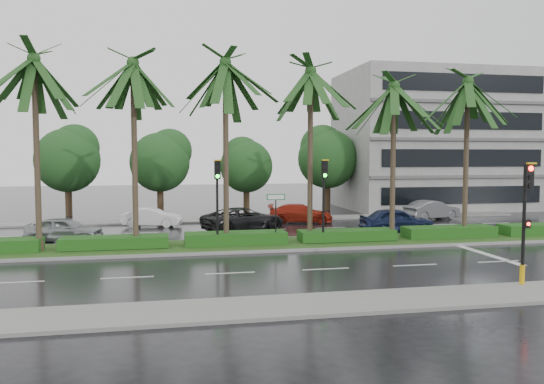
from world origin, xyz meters
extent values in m
plane|color=black|center=(0.00, 0.00, 0.00)|extent=(120.00, 120.00, 0.00)
cube|color=slate|center=(0.00, -10.20, 0.06)|extent=(40.00, 2.40, 0.12)
cube|color=slate|center=(0.00, 12.00, 0.06)|extent=(40.00, 2.00, 0.12)
cube|color=gray|center=(0.00, 1.00, 0.07)|extent=(36.00, 4.00, 0.14)
cube|color=#1E4717|center=(0.00, 1.00, 0.14)|extent=(35.60, 3.70, 0.02)
cube|color=#184212|center=(-9.00, 1.00, 0.45)|extent=(5.20, 1.40, 0.60)
cube|color=#184212|center=(-3.00, 1.00, 0.45)|extent=(5.20, 1.40, 0.60)
cube|color=#184212|center=(3.00, 1.00, 0.45)|extent=(5.20, 1.40, 0.60)
cube|color=#184212|center=(9.00, 1.00, 0.45)|extent=(5.20, 1.40, 0.60)
cube|color=#184212|center=(15.00, 1.00, 0.45)|extent=(5.20, 1.40, 0.60)
cube|color=silver|center=(-16.00, 7.00, 0.01)|extent=(2.00, 0.12, 0.01)
cube|color=silver|center=(-12.00, -5.00, 0.01)|extent=(2.00, 0.12, 0.01)
cube|color=silver|center=(-12.00, 7.00, 0.01)|extent=(2.00, 0.12, 0.01)
cube|color=silver|center=(-8.00, -5.00, 0.01)|extent=(2.00, 0.12, 0.01)
cube|color=silver|center=(-8.00, 7.00, 0.01)|extent=(2.00, 0.12, 0.01)
cube|color=silver|center=(-4.00, -5.00, 0.01)|extent=(2.00, 0.12, 0.01)
cube|color=silver|center=(-4.00, 7.00, 0.01)|extent=(2.00, 0.12, 0.01)
cube|color=silver|center=(0.00, -5.00, 0.01)|extent=(2.00, 0.12, 0.01)
cube|color=silver|center=(0.00, 7.00, 0.01)|extent=(2.00, 0.12, 0.01)
cube|color=silver|center=(4.00, -5.00, 0.01)|extent=(2.00, 0.12, 0.01)
cube|color=silver|center=(4.00, 7.00, 0.01)|extent=(2.00, 0.12, 0.01)
cube|color=silver|center=(8.00, -5.00, 0.01)|extent=(2.00, 0.12, 0.01)
cube|color=silver|center=(8.00, 7.00, 0.01)|extent=(2.00, 0.12, 0.01)
cube|color=silver|center=(12.00, 7.00, 0.01)|extent=(2.00, 0.12, 0.01)
cube|color=silver|center=(16.00, 7.00, 0.01)|extent=(2.00, 0.12, 0.01)
cube|color=silver|center=(8.50, -3.00, 0.01)|extent=(0.40, 6.00, 0.01)
cylinder|color=#3E3624|center=(-12.50, 1.00, 4.71)|extent=(0.28, 0.28, 9.12)
cylinder|color=#3E3624|center=(-12.50, 1.00, 0.37)|extent=(0.40, 0.40, 0.44)
cylinder|color=#3E3624|center=(-8.00, 1.10, 4.69)|extent=(0.28, 0.28, 9.08)
cylinder|color=#3E3624|center=(-8.00, 1.10, 0.37)|extent=(0.40, 0.40, 0.44)
cylinder|color=#3E3624|center=(-3.50, 0.90, 4.76)|extent=(0.28, 0.28, 9.22)
cylinder|color=#3E3624|center=(-3.50, 0.90, 0.37)|extent=(0.40, 0.40, 0.44)
cylinder|color=#3E3624|center=(1.00, 1.20, 4.64)|extent=(0.28, 0.28, 8.98)
cylinder|color=#3E3624|center=(1.00, 1.20, 0.37)|extent=(0.40, 0.40, 0.44)
cylinder|color=#3E3624|center=(5.50, 0.80, 4.28)|extent=(0.28, 0.28, 8.27)
cylinder|color=#3E3624|center=(5.50, 0.80, 0.37)|extent=(0.40, 0.40, 0.44)
cylinder|color=#3E3624|center=(10.00, 1.10, 4.49)|extent=(0.28, 0.28, 8.68)
cylinder|color=#3E3624|center=(10.00, 1.10, 0.37)|extent=(0.40, 0.40, 0.44)
cylinder|color=black|center=(6.00, -9.30, 1.82)|extent=(0.12, 0.12, 3.40)
cube|color=black|center=(6.00, -9.48, 3.97)|extent=(0.30, 0.18, 0.90)
cube|color=gold|center=(6.00, -9.60, 4.45)|extent=(0.34, 0.12, 0.06)
cylinder|color=#FF0C05|center=(6.00, -9.58, 4.27)|extent=(0.18, 0.04, 0.18)
cylinder|color=black|center=(6.00, -9.58, 3.97)|extent=(0.18, 0.04, 0.18)
cylinder|color=black|center=(6.00, -9.58, 3.67)|extent=(0.18, 0.04, 0.18)
cylinder|color=gold|center=(6.00, -9.30, 0.47)|extent=(0.18, 0.18, 0.70)
cube|color=black|center=(6.00, -9.46, 2.32)|extent=(0.22, 0.16, 0.32)
cylinder|color=#FF0C05|center=(6.00, -9.55, 2.32)|extent=(0.12, 0.03, 0.12)
cylinder|color=black|center=(-4.00, 0.40, 1.85)|extent=(0.12, 0.12, 3.40)
cube|color=black|center=(-4.00, 0.22, 4.00)|extent=(0.30, 0.18, 0.90)
cube|color=gold|center=(-4.00, 0.10, 4.48)|extent=(0.34, 0.12, 0.06)
cylinder|color=black|center=(-4.00, 0.12, 4.30)|extent=(0.18, 0.04, 0.18)
cylinder|color=black|center=(-4.00, 0.12, 4.00)|extent=(0.18, 0.04, 0.18)
cylinder|color=#0CE519|center=(-4.00, 0.12, 3.70)|extent=(0.18, 0.04, 0.18)
cylinder|color=black|center=(1.50, 0.40, 1.85)|extent=(0.12, 0.12, 3.40)
cube|color=black|center=(1.50, 0.22, 4.00)|extent=(0.30, 0.18, 0.90)
cube|color=gold|center=(1.50, 0.10, 4.48)|extent=(0.34, 0.12, 0.06)
cylinder|color=black|center=(1.50, 0.12, 4.30)|extent=(0.18, 0.04, 0.18)
cylinder|color=black|center=(1.50, 0.12, 4.00)|extent=(0.18, 0.04, 0.18)
cylinder|color=#0CE519|center=(1.50, 0.12, 3.70)|extent=(0.18, 0.04, 0.18)
cylinder|color=black|center=(-1.00, 0.50, 1.45)|extent=(0.06, 0.06, 2.60)
cube|color=#0C5926|center=(-1.00, 0.47, 2.60)|extent=(0.95, 0.04, 0.30)
cube|color=white|center=(-1.00, 0.45, 2.60)|extent=(0.85, 0.01, 0.22)
cylinder|color=#3D2E1B|center=(-14.00, 17.50, 1.20)|extent=(0.52, 0.52, 2.41)
sphere|color=#173F1C|center=(-14.00, 17.50, 4.33)|extent=(4.95, 4.95, 4.95)
sphere|color=#173F1C|center=(-14.00, 17.80, 5.29)|extent=(3.71, 3.71, 3.71)
cylinder|color=#3D2E1B|center=(-7.00, 17.50, 1.16)|extent=(0.52, 0.52, 2.31)
sphere|color=#173F1C|center=(-7.00, 17.50, 4.16)|extent=(4.75, 4.75, 4.75)
sphere|color=#173F1C|center=(-7.00, 17.80, 5.08)|extent=(3.57, 3.57, 3.57)
cylinder|color=#3D2E1B|center=(0.00, 17.50, 1.06)|extent=(0.52, 0.52, 2.11)
sphere|color=#173F1C|center=(0.00, 17.50, 3.80)|extent=(4.34, 4.34, 4.34)
sphere|color=#173F1C|center=(0.00, 17.80, 4.65)|extent=(3.26, 3.26, 3.26)
cylinder|color=#3D2E1B|center=(7.00, 17.50, 1.23)|extent=(0.52, 0.52, 2.46)
sphere|color=#173F1C|center=(7.00, 17.50, 4.43)|extent=(5.07, 5.07, 5.07)
sphere|color=#173F1C|center=(7.00, 17.80, 5.42)|extent=(3.80, 3.80, 3.80)
cylinder|color=#3D2E1B|center=(14.00, 17.50, 1.14)|extent=(0.52, 0.52, 2.28)
sphere|color=#173F1C|center=(14.00, 17.50, 4.10)|extent=(4.68, 4.68, 4.68)
sphere|color=#173F1C|center=(14.00, 17.80, 5.01)|extent=(3.51, 3.51, 3.51)
cube|color=gray|center=(17.00, 18.00, 6.00)|extent=(16.00, 10.00, 12.00)
imported|color=#919598|center=(-11.97, 4.34, 0.69)|extent=(2.33, 4.28, 1.38)
imported|color=white|center=(-7.47, 9.76, 0.63)|extent=(2.02, 3.98, 1.25)
imported|color=black|center=(-1.77, 6.66, 0.74)|extent=(4.30, 5.85, 1.48)
imported|color=maroon|center=(2.73, 9.99, 0.65)|extent=(2.92, 4.82, 1.31)
imported|color=#161F43|center=(7.23, 4.00, 0.76)|extent=(2.19, 4.61, 1.52)
imported|color=#535558|center=(12.68, 9.87, 0.71)|extent=(2.43, 4.51, 1.41)
camera|label=1|loc=(-6.42, -25.90, 4.74)|focal=35.00mm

